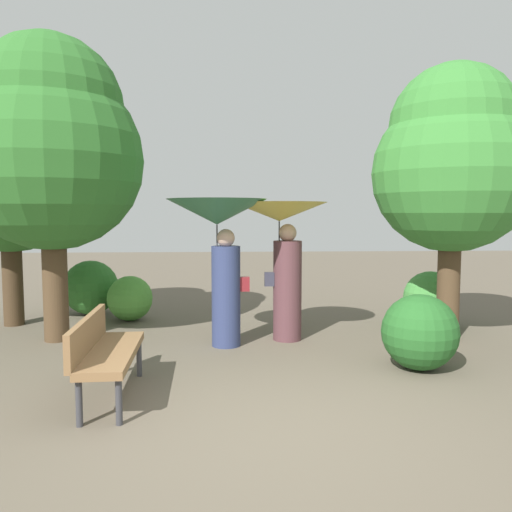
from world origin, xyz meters
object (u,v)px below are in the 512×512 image
person_right (282,238)px  tree_near_left (51,144)px  park_bench (104,348)px  tree_mid_left (8,168)px  person_left (219,233)px  tree_near_right (453,159)px

person_right → tree_near_left: bearing=82.6°
park_bench → tree_mid_left: (-2.31, 3.48, 2.08)m
tree_near_left → person_right: bearing=-2.7°
person_left → park_bench: person_left is taller
park_bench → tree_mid_left: bearing=31.3°
person_left → tree_near_left: bearing=74.7°
park_bench → tree_near_right: 5.43m
tree_near_right → person_right: bearing=178.5°
person_left → tree_near_right: bearing=-90.9°
person_right → tree_mid_left: 4.65m
tree_near_left → tree_near_right: size_ratio=1.09×
tree_near_left → tree_mid_left: size_ratio=1.10×
person_left → park_bench: 2.50m
park_bench → tree_mid_left: size_ratio=0.38×
park_bench → tree_near_right: bearing=-66.4°
tree_near_right → tree_mid_left: tree_near_right is taller
person_left → person_right: size_ratio=1.02×
person_right → tree_mid_left: tree_mid_left is taller
person_left → person_right: 0.95m
park_bench → tree_near_right: (4.50, 2.18, 2.12)m
person_right → tree_near_left: size_ratio=0.46×
tree_near_left → tree_mid_left: tree_near_left is taller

